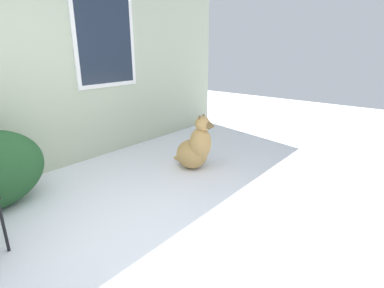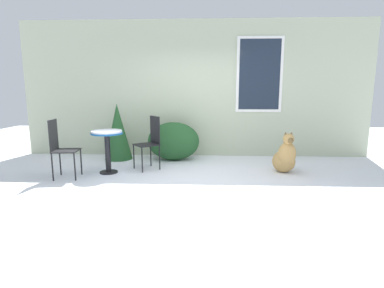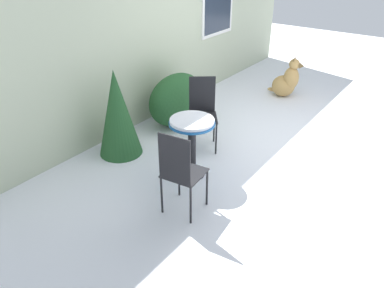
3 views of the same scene
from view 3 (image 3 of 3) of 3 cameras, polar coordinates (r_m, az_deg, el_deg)
ground_plane at (r=5.89m, az=13.41°, el=0.54°), size 16.00×16.00×0.00m
house_wall at (r=6.51m, az=-3.36°, el=18.63°), size 8.00×0.10×3.09m
shrub_left at (r=6.12m, az=-2.34°, el=6.80°), size 1.13×0.66×0.84m
evergreen_bush at (r=5.24m, az=-11.29°, el=4.62°), size 0.61×0.61×1.24m
patio_table at (r=4.62m, az=0.00°, el=1.67°), size 0.57×0.57×0.80m
patio_chair_near_table at (r=5.36m, az=1.59°, el=5.16°), size 0.57×0.57×1.03m
patio_chair_far_side at (r=3.98m, az=-1.78°, el=-4.07°), size 0.45×0.45×1.03m
dog at (r=7.50m, az=14.20°, el=9.16°), size 0.48×0.65×0.77m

